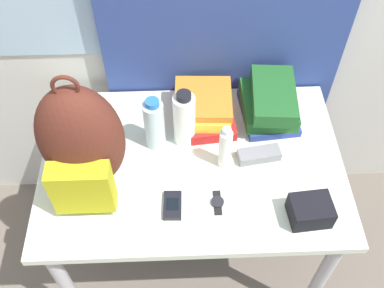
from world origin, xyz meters
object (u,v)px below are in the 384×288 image
book_stack_left (205,106)px  water_bottle (154,124)px  wristwatch (218,202)px  backpack (81,144)px  sports_bottle (184,119)px  sunscreen_bottle (225,148)px  sunglasses_case (259,155)px  cell_phone (172,205)px  book_stack_center (270,103)px  camera_pouch (310,211)px

book_stack_left → water_bottle: water_bottle is taller
wristwatch → book_stack_left: bearing=93.1°
backpack → sports_bottle: size_ratio=2.00×
water_bottle → sunscreen_bottle: (0.24, -0.10, -0.02)m
sports_bottle → sunglasses_case: bearing=-20.1°
water_bottle → sunglasses_case: (0.37, -0.08, -0.09)m
sunscreen_bottle → cell_phone: bearing=-137.6°
sunglasses_case → cell_phone: bearing=-148.7°
cell_phone → wristwatch: 0.15m
book_stack_center → water_bottle: water_bottle is taller
water_bottle → sports_bottle: size_ratio=0.93×
water_bottle → wristwatch: water_bottle is taller
sports_bottle → sunscreen_bottle: size_ratio=1.25×
book_stack_center → wristwatch: size_ratio=2.99×
book_stack_left → camera_pouch: bearing=-55.3°
book_stack_left → wristwatch: (0.02, -0.39, -0.05)m
book_stack_center → water_bottle: size_ratio=1.24×
water_bottle → sunglasses_case: size_ratio=1.42×
sunglasses_case → wristwatch: size_ratio=1.69×
book_stack_left → water_bottle: (-0.18, -0.12, 0.05)m
water_bottle → sports_bottle: sports_bottle is taller
cell_phone → book_stack_left: bearing=72.0°
sports_bottle → camera_pouch: 0.52m
book_stack_left → water_bottle: 0.23m
sunscreen_bottle → cell_phone: (-0.18, -0.17, -0.08)m
sports_bottle → backpack: bearing=-152.5°
water_bottle → sunscreen_bottle: water_bottle is taller
book_stack_left → cell_phone: bearing=-108.0°
book_stack_center → sunscreen_bottle: 0.29m
book_stack_center → sunscreen_bottle: bearing=-130.5°
book_stack_left → wristwatch: size_ratio=3.20×
sunscreen_bottle → sunglasses_case: sunscreen_bottle is taller
sunscreen_bottle → wristwatch: bearing=-102.0°
camera_pouch → backpack: bearing=166.6°
sports_bottle → cell_phone: bearing=-99.7°
backpack → sunscreen_bottle: 0.47m
book_stack_center → water_bottle: (-0.43, -0.12, 0.03)m
water_bottle → cell_phone: size_ratio=2.10×
cell_phone → wristwatch: cell_phone is taller
sports_bottle → sunscreen_bottle: 0.18m
book_stack_center → wristwatch: book_stack_center is taller
backpack → sunscreen_bottle: backpack is taller
sports_bottle → camera_pouch: size_ratio=1.72×
sunscreen_bottle → camera_pouch: size_ratio=1.38×
book_stack_left → book_stack_center: bearing=-1.8°
backpack → camera_pouch: backpack is taller
water_bottle → cell_phone: bearing=-78.1°
book_stack_left → camera_pouch: 0.55m
camera_pouch → water_bottle: bearing=146.8°
cell_phone → water_bottle: bearing=101.9°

